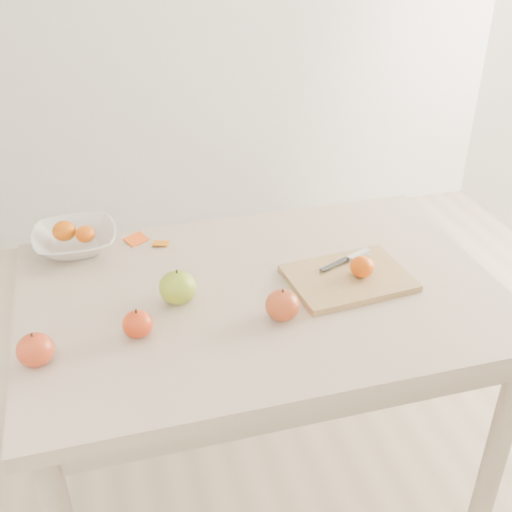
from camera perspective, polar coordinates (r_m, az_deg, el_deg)
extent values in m
plane|color=#C6B293|center=(2.14, 0.38, -19.86)|extent=(3.50, 3.50, 0.00)
cube|color=beige|center=(1.63, 0.47, -3.58)|extent=(1.20, 0.80, 0.04)
cylinder|color=#BCAA8E|center=(2.09, -16.80, -8.99)|extent=(0.06, 0.06, 0.71)
cylinder|color=#BCAA8E|center=(2.28, 11.24, -4.46)|extent=(0.06, 0.06, 0.71)
cylinder|color=#BCAA8E|center=(1.85, 20.53, -16.20)|extent=(0.06, 0.06, 0.71)
cube|color=tan|center=(1.67, 8.21, -1.96)|extent=(0.32, 0.25, 0.02)
ellipsoid|color=#C95207|center=(1.65, 9.39, -0.93)|extent=(0.06, 0.06, 0.05)
imported|color=silver|center=(1.85, -15.78, 1.36)|extent=(0.23, 0.23, 0.06)
ellipsoid|color=#D26107|center=(1.84, -16.69, 2.16)|extent=(0.06, 0.06, 0.06)
ellipsoid|color=#E14707|center=(1.82, -14.94, 1.91)|extent=(0.05, 0.05, 0.05)
cube|color=#E55010|center=(1.86, -10.58, 1.35)|extent=(0.07, 0.07, 0.01)
cube|color=orange|center=(1.83, -8.45, 1.06)|extent=(0.05, 0.05, 0.01)
cube|color=white|center=(1.74, 9.12, 0.08)|extent=(0.08, 0.05, 0.01)
cube|color=#34363B|center=(1.69, 7.00, -0.75)|extent=(0.09, 0.05, 0.00)
ellipsoid|color=olive|center=(1.57, -6.96, -2.78)|extent=(0.09, 0.09, 0.08)
ellipsoid|color=maroon|center=(1.45, -19.02, -7.88)|extent=(0.08, 0.08, 0.07)
ellipsoid|color=maroon|center=(1.48, -10.49, -5.97)|extent=(0.07, 0.07, 0.06)
ellipsoid|color=maroon|center=(1.50, 2.37, -4.38)|extent=(0.08, 0.08, 0.07)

